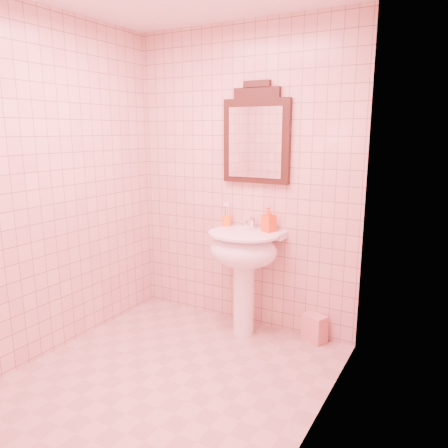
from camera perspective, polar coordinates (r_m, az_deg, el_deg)
The scene contains 8 objects.
floor at distance 3.17m, azimuth -7.39°, elevation -19.54°, with size 2.20×2.20×0.00m, color tan.
back_wall at distance 3.65m, azimuth 2.46°, elevation 5.72°, with size 2.00×0.02×2.50m, color #D8AC96.
pedestal_sink at distance 3.51m, azimuth 2.58°, elevation -4.35°, with size 0.58×0.58×0.86m.
faucet at distance 3.57m, azimuth 3.61°, elevation 0.18°, with size 0.04×0.16×0.11m.
mirror at distance 3.55m, azimuth 4.22°, elevation 11.30°, with size 0.57×0.06×0.80m.
toothbrush_cup at distance 3.68m, azimuth 0.34°, elevation 0.47°, with size 0.08×0.08×0.18m.
soap_dispenser at distance 3.49m, azimuth 5.86°, elevation 0.59°, with size 0.09×0.09×0.20m, color #DF4012.
towel at distance 3.66m, azimuth 11.72°, elevation -13.16°, with size 0.18×0.12×0.22m, color pink.
Camera 1 is at (1.65, -2.14, 1.66)m, focal length 35.00 mm.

